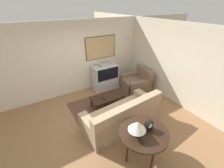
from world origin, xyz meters
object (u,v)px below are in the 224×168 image
Objects in this scene: armchair at (136,83)px; table_lamp at (137,126)px; couch at (123,116)px; coffee_table at (108,97)px; tv at (105,77)px; mantel_clock at (149,126)px; console_table at (144,134)px.

table_lamp reaches higher than armchair.
coffee_table is at bearing -99.17° from couch.
tv reaches higher than coffee_table.
mantel_clock is (-0.17, -2.09, 0.52)m from coffee_table.
couch is 1.16m from console_table.
mantel_clock is at bearing -102.64° from tv.
table_lamp is (-0.50, -2.09, 0.68)m from coffee_table.
table_lamp is at bearing -108.04° from tv.
tv is at bearing -111.05° from couch.
coffee_table is 2.14m from console_table.
coffee_table is at bearing -67.48° from armchair.
tv is at bearing -118.95° from armchair.
coffee_table is (0.08, 1.01, 0.04)m from couch.
coffee_table is 2.25m from table_lamp.
table_lamp is at bearing -103.50° from coffee_table.
console_table is 5.10× the size of mantel_clock.
tv is at bearing 64.39° from coffee_table.
console_table is (-0.85, -3.25, 0.19)m from tv.
tv is 0.46× the size of couch.
couch is at bearing 78.67° from console_table.
mantel_clock reaches higher than console_table.
tv is 0.98× the size of armchair.
coffee_table is at bearing -115.61° from tv.
mantel_clock reaches higher than coffee_table.
table_lamp reaches higher than mantel_clock.
armchair is 1.61m from coffee_table.
table_lamp is at bearing -31.09° from armchair.
tv reaches higher than mantel_clock.
armchair is at bearing -37.83° from tv.
table_lamp is 0.37m from mantel_clock.
armchair is at bearing 13.63° from coffee_table.
couch is 11.16× the size of mantel_clock.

